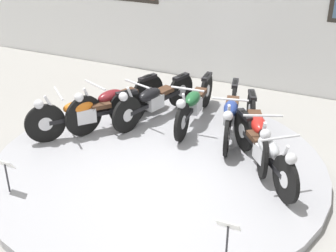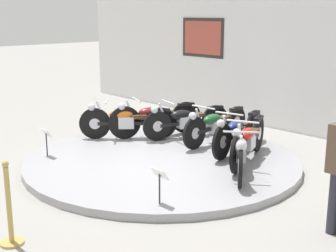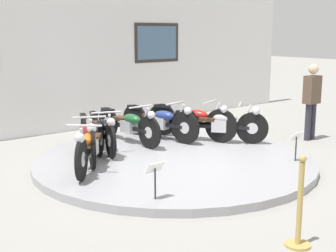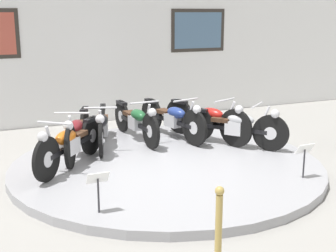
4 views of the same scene
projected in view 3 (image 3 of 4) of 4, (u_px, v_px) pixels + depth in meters
ground_plane at (174, 164)px, 8.21m from camera, size 60.00×60.00×0.00m
display_platform at (174, 161)px, 8.20m from camera, size 4.86×4.86×0.12m
back_wall at (71, 52)px, 10.75m from camera, size 14.00×0.22×3.64m
motorcycle_orange at (91, 145)px, 7.49m from camera, size 1.36×1.53×0.79m
motorcycle_maroon at (88, 136)px, 8.06m from camera, size 0.84×1.89×0.81m
motorcycle_black at (102, 130)px, 8.68m from camera, size 0.71×1.89×0.78m
motorcycle_green at (129, 124)px, 9.21m from camera, size 0.54×1.97×0.79m
motorcycle_blue at (161, 121)px, 9.51m from camera, size 0.60×1.96×0.80m
motorcycle_red at (192, 120)px, 9.52m from camera, size 0.81×1.90×0.81m
motorcycle_silver at (220, 123)px, 9.26m from camera, size 1.28×1.58×0.79m
info_placard_front_left at (155, 172)px, 6.10m from camera, size 0.26×0.11×0.51m
info_placard_front_centre at (296, 140)px, 7.91m from camera, size 0.26×0.11×0.51m
visitor_standing at (312, 98)px, 9.90m from camera, size 0.36×0.22×1.63m
stanchion_post_left_of_entry at (299, 216)px, 5.03m from camera, size 0.28×0.28×1.02m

